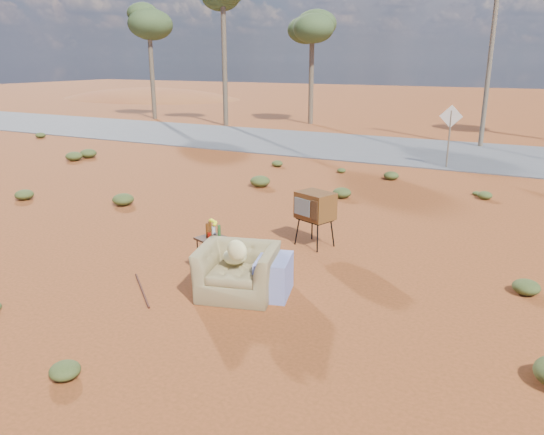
% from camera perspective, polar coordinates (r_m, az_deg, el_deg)
% --- Properties ---
extents(ground, '(140.00, 140.00, 0.00)m').
position_cam_1_polar(ground, '(9.22, -4.16, -7.00)').
color(ground, '#93411D').
rests_on(ground, ground).
extents(highway, '(140.00, 7.00, 0.04)m').
position_cam_1_polar(highway, '(22.92, 15.78, 6.86)').
color(highway, '#565659').
rests_on(highway, ground).
extents(dirt_mound, '(26.00, 18.00, 2.00)m').
position_cam_1_polar(dirt_mound, '(53.81, -12.99, 12.37)').
color(dirt_mound, brown).
rests_on(dirt_mound, ground).
extents(armchair, '(1.59, 1.27, 1.08)m').
position_cam_1_polar(armchair, '(8.59, -3.02, -5.15)').
color(armchair, olive).
rests_on(armchair, ground).
extents(tv_unit, '(0.85, 0.77, 1.13)m').
position_cam_1_polar(tv_unit, '(10.73, 4.66, 1.20)').
color(tv_unit, black).
rests_on(tv_unit, ground).
extents(side_table, '(0.60, 0.60, 0.95)m').
position_cam_1_polar(side_table, '(9.44, -6.47, -1.95)').
color(side_table, '#341E13').
rests_on(side_table, ground).
extents(rusty_bar, '(1.08, 0.95, 0.04)m').
position_cam_1_polar(rusty_bar, '(9.14, -13.80, -7.57)').
color(rusty_bar, '#481D13').
rests_on(rusty_bar, ground).
extents(road_sign, '(0.78, 0.06, 2.19)m').
position_cam_1_polar(road_sign, '(19.53, 18.62, 9.40)').
color(road_sign, brown).
rests_on(road_sign, ground).
extents(eucalyptus_far_left, '(3.20, 3.20, 7.10)m').
position_cam_1_polar(eucalyptus_far_left, '(35.32, -13.12, 19.95)').
color(eucalyptus_far_left, brown).
rests_on(eucalyptus_far_left, ground).
extents(eucalyptus_near_left, '(3.20, 3.20, 6.60)m').
position_cam_1_polar(eucalyptus_near_left, '(31.77, 4.36, 19.83)').
color(eucalyptus_near_left, brown).
rests_on(eucalyptus_near_left, ground).
extents(utility_pole_center, '(1.40, 0.20, 8.00)m').
position_cam_1_polar(utility_pole_center, '(24.81, 22.53, 16.55)').
color(utility_pole_center, brown).
rests_on(utility_pole_center, ground).
extents(scrub_patch, '(17.49, 8.07, 0.33)m').
position_cam_1_polar(scrub_patch, '(13.22, 2.68, 1.07)').
color(scrub_patch, '#414E22').
rests_on(scrub_patch, ground).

